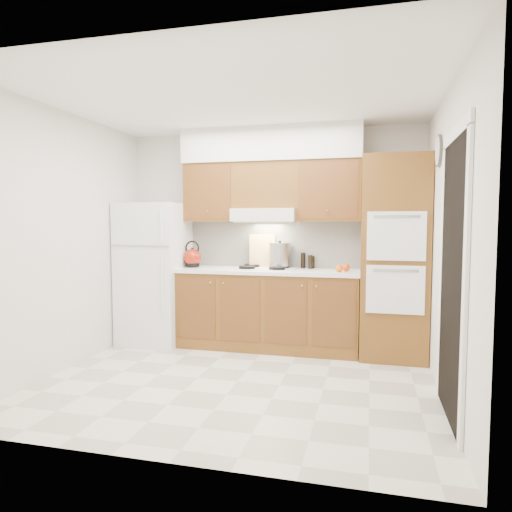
{
  "coord_description": "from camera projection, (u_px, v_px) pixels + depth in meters",
  "views": [
    {
      "loc": [
        1.18,
        -4.01,
        1.49
      ],
      "look_at": [
        0.07,
        0.45,
        1.15
      ],
      "focal_mm": 32.0,
      "sensor_mm": 36.0,
      "label": 1
    }
  ],
  "objects": [
    {
      "name": "doorway",
      "position": [
        452.0,
        281.0,
        3.42
      ],
      "size": [
        0.02,
        0.9,
        2.1
      ],
      "primitive_type": "cube",
      "color": "black",
      "rests_on": "floor"
    },
    {
      "name": "base_cabinets",
      "position": [
        268.0,
        310.0,
        5.39
      ],
      "size": [
        2.11,
        0.6,
        0.9
      ],
      "primitive_type": "cube",
      "color": "brown",
      "rests_on": "floor"
    },
    {
      "name": "fridge",
      "position": [
        155.0,
        273.0,
        5.65
      ],
      "size": [
        0.75,
        0.72,
        1.72
      ],
      "primitive_type": "cube",
      "color": "white",
      "rests_on": "floor"
    },
    {
      "name": "range_hood",
      "position": [
        266.0,
        215.0,
        5.4
      ],
      "size": [
        0.75,
        0.45,
        0.15
      ],
      "primitive_type": "cube",
      "color": "silver",
      "rests_on": "wall_back"
    },
    {
      "name": "floor",
      "position": [
        238.0,
        381.0,
        4.27
      ],
      "size": [
        3.6,
        3.6,
        0.0
      ],
      "primitive_type": "plane",
      "color": "beige",
      "rests_on": "ground"
    },
    {
      "name": "kettle",
      "position": [
        192.0,
        258.0,
        5.59
      ],
      "size": [
        0.27,
        0.27,
        0.22
      ],
      "primitive_type": "sphere",
      "rotation": [
        0.0,
        0.0,
        -0.33
      ],
      "color": "maroon",
      "rests_on": "countertop"
    },
    {
      "name": "cutting_board",
      "position": [
        262.0,
        251.0,
        5.54
      ],
      "size": [
        0.33,
        0.19,
        0.41
      ],
      "primitive_type": "cube",
      "rotation": [
        -0.21,
        0.0,
        0.28
      ],
      "color": "tan",
      "rests_on": "countertop"
    },
    {
      "name": "backsplash",
      "position": [
        273.0,
        244.0,
        5.61
      ],
      "size": [
        2.11,
        0.03,
        0.56
      ],
      "primitive_type": "cube",
      "color": "white",
      "rests_on": "countertop"
    },
    {
      "name": "wall_right",
      "position": [
        447.0,
        245.0,
        3.74
      ],
      "size": [
        0.02,
        3.0,
        2.6
      ],
      "primitive_type": "cube",
      "color": "silver",
      "rests_on": "floor"
    },
    {
      "name": "condiment_a",
      "position": [
        303.0,
        260.0,
        5.49
      ],
      "size": [
        0.06,
        0.06,
        0.19
      ],
      "primitive_type": "cylinder",
      "rotation": [
        0.0,
        0.0,
        -0.1
      ],
      "color": "black",
      "rests_on": "countertop"
    },
    {
      "name": "wall_left",
      "position": [
        67.0,
        241.0,
        4.61
      ],
      "size": [
        0.02,
        3.0,
        2.6
      ],
      "primitive_type": "cube",
      "color": "silver",
      "rests_on": "floor"
    },
    {
      "name": "ceiling",
      "position": [
        237.0,
        98.0,
        4.08
      ],
      "size": [
        3.6,
        3.6,
        0.0
      ],
      "primitive_type": "plane",
      "color": "white",
      "rests_on": "wall_back"
    },
    {
      "name": "condiment_b",
      "position": [
        310.0,
        262.0,
        5.4
      ],
      "size": [
        0.07,
        0.07,
        0.16
      ],
      "primitive_type": "cylinder",
      "rotation": [
        0.0,
        0.0,
        -0.44
      ],
      "color": "black",
      "rests_on": "countertop"
    },
    {
      "name": "stock_pot",
      "position": [
        280.0,
        255.0,
        5.44
      ],
      "size": [
        0.32,
        0.32,
        0.27
      ],
      "primitive_type": "cylinder",
      "rotation": [
        0.0,
        0.0,
        0.28
      ],
      "color": "#A8A9AD",
      "rests_on": "cooktop"
    },
    {
      "name": "upper_cab_right",
      "position": [
        329.0,
        191.0,
        5.25
      ],
      "size": [
        0.73,
        0.33,
        0.7
      ],
      "primitive_type": "cube",
      "color": "brown",
      "rests_on": "wall_back"
    },
    {
      "name": "upper_cab_over_hood",
      "position": [
        267.0,
        186.0,
        5.43
      ],
      "size": [
        0.75,
        0.33,
        0.55
      ],
      "primitive_type": "cube",
      "color": "brown",
      "rests_on": "range_hood"
    },
    {
      "name": "upper_cab_left",
      "position": [
        212.0,
        193.0,
        5.6
      ],
      "size": [
        0.63,
        0.33,
        0.7
      ],
      "primitive_type": "cube",
      "color": "brown",
      "rests_on": "wall_back"
    },
    {
      "name": "condiment_c",
      "position": [
        312.0,
        262.0,
        5.48
      ],
      "size": [
        0.07,
        0.07,
        0.15
      ],
      "primitive_type": "cylinder",
      "rotation": [
        0.0,
        0.0,
        -0.4
      ],
      "color": "black",
      "rests_on": "countertop"
    },
    {
      "name": "wall_clock",
      "position": [
        439.0,
        151.0,
        4.21
      ],
      "size": [
        0.02,
        0.3,
        0.3
      ],
      "primitive_type": "cylinder",
      "rotation": [
        0.0,
        1.57,
        0.0
      ],
      "color": "#3F3833",
      "rests_on": "wall_right"
    },
    {
      "name": "soffit",
      "position": [
        271.0,
        145.0,
        5.37
      ],
      "size": [
        2.13,
        0.36,
        0.4
      ],
      "primitive_type": "cube",
      "color": "silver",
      "rests_on": "wall_back"
    },
    {
      "name": "wall_back",
      "position": [
        272.0,
        238.0,
        5.63
      ],
      "size": [
        3.6,
        0.02,
        2.6
      ],
      "primitive_type": "cube",
      "color": "silver",
      "rests_on": "floor"
    },
    {
      "name": "cooktop",
      "position": [
        264.0,
        268.0,
        5.38
      ],
      "size": [
        0.74,
        0.5,
        0.01
      ],
      "primitive_type": "cube",
      "color": "white",
      "rests_on": "countertop"
    },
    {
      "name": "orange_far",
      "position": [
        346.0,
        268.0,
        5.13
      ],
      "size": [
        0.11,
        0.11,
        0.08
      ],
      "primitive_type": "sphere",
      "rotation": [
        0.0,
        0.0,
        -0.34
      ],
      "color": "#DD470B",
      "rests_on": "countertop"
    },
    {
      "name": "orange_near",
      "position": [
        339.0,
        268.0,
        5.05
      ],
      "size": [
        0.08,
        0.08,
        0.08
      ],
      "primitive_type": "sphere",
      "rotation": [
        0.0,
        0.0,
        0.01
      ],
      "color": "#F04A0C",
      "rests_on": "countertop"
    },
    {
      "name": "countertop",
      "position": [
        268.0,
        271.0,
        5.35
      ],
      "size": [
        2.13,
        0.62,
        0.04
      ],
      "primitive_type": "cube",
      "color": "white",
      "rests_on": "base_cabinets"
    },
    {
      "name": "oven_cabinet",
      "position": [
        394.0,
        258.0,
        4.98
      ],
      "size": [
        0.7,
        0.65,
        2.2
      ],
      "primitive_type": "cube",
      "color": "brown",
      "rests_on": "floor"
    }
  ]
}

